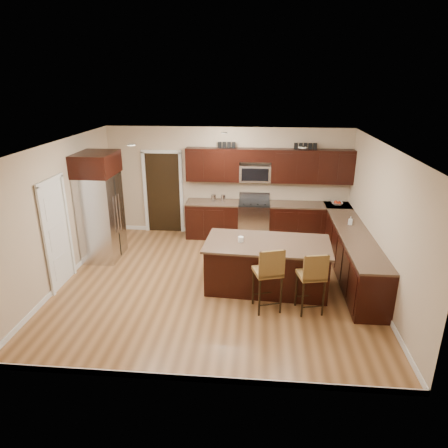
# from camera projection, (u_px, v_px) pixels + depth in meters

# --- Properties ---
(floor) EXTENTS (6.00, 6.00, 0.00)m
(floor) POSITION_uv_depth(u_px,v_px,m) (216.00, 283.00, 7.86)
(floor) COLOR #99683C
(floor) RESTS_ON ground
(ceiling) EXTENTS (6.00, 6.00, 0.00)m
(ceiling) POSITION_uv_depth(u_px,v_px,m) (215.00, 145.00, 6.94)
(ceiling) COLOR silver
(ceiling) RESTS_ON wall_back
(wall_back) EXTENTS (6.00, 0.00, 6.00)m
(wall_back) POSITION_uv_depth(u_px,v_px,m) (228.00, 182.00, 9.97)
(wall_back) COLOR #C5AE8E
(wall_back) RESTS_ON floor
(wall_left) EXTENTS (0.00, 5.50, 5.50)m
(wall_left) POSITION_uv_depth(u_px,v_px,m) (61.00, 213.00, 7.65)
(wall_left) COLOR #C5AE8E
(wall_left) RESTS_ON floor
(wall_right) EXTENTS (0.00, 5.50, 5.50)m
(wall_right) POSITION_uv_depth(u_px,v_px,m) (382.00, 223.00, 7.15)
(wall_right) COLOR #C5AE8E
(wall_right) RESTS_ON floor
(base_cabinets) EXTENTS (4.02, 3.96, 0.92)m
(base_cabinets) POSITION_uv_depth(u_px,v_px,m) (308.00, 237.00, 8.90)
(base_cabinets) COLOR black
(base_cabinets) RESTS_ON floor
(upper_cabinets) EXTENTS (4.00, 0.33, 0.80)m
(upper_cabinets) POSITION_uv_depth(u_px,v_px,m) (271.00, 165.00, 9.56)
(upper_cabinets) COLOR black
(upper_cabinets) RESTS_ON wall_back
(range) EXTENTS (0.76, 0.64, 1.11)m
(range) POSITION_uv_depth(u_px,v_px,m) (254.00, 220.00, 9.94)
(range) COLOR silver
(range) RESTS_ON floor
(microwave) EXTENTS (0.76, 0.31, 0.40)m
(microwave) POSITION_uv_depth(u_px,v_px,m) (255.00, 173.00, 9.69)
(microwave) COLOR silver
(microwave) RESTS_ON upper_cabinets
(doorway) EXTENTS (0.85, 0.03, 2.06)m
(doorway) POSITION_uv_depth(u_px,v_px,m) (163.00, 193.00, 10.21)
(doorway) COLOR black
(doorway) RESTS_ON floor
(pantry_door) EXTENTS (0.03, 0.80, 2.04)m
(pantry_door) POSITION_uv_depth(u_px,v_px,m) (57.00, 235.00, 7.48)
(pantry_door) COLOR white
(pantry_door) RESTS_ON floor
(letter_decor) EXTENTS (2.20, 0.03, 0.15)m
(letter_decor) POSITION_uv_depth(u_px,v_px,m) (265.00, 146.00, 9.42)
(letter_decor) COLOR black
(letter_decor) RESTS_ON upper_cabinets
(island) EXTENTS (2.39, 1.35, 0.92)m
(island) POSITION_uv_depth(u_px,v_px,m) (267.00, 266.00, 7.57)
(island) COLOR black
(island) RESTS_ON floor
(stool_mid) EXTENTS (0.55, 0.55, 1.18)m
(stool_mid) POSITION_uv_depth(u_px,v_px,m) (269.00, 272.00, 6.67)
(stool_mid) COLOR olive
(stool_mid) RESTS_ON floor
(stool_right) EXTENTS (0.50, 0.50, 1.13)m
(stool_right) POSITION_uv_depth(u_px,v_px,m) (312.00, 276.00, 6.63)
(stool_right) COLOR olive
(stool_right) RESTS_ON floor
(refrigerator) EXTENTS (0.79, 1.00, 2.35)m
(refrigerator) POSITION_uv_depth(u_px,v_px,m) (100.00, 206.00, 8.61)
(refrigerator) COLOR silver
(refrigerator) RESTS_ON floor
(floor_mat) EXTENTS (0.95, 0.65, 0.01)m
(floor_mat) POSITION_uv_depth(u_px,v_px,m) (282.00, 252.00, 9.25)
(floor_mat) COLOR brown
(floor_mat) RESTS_ON floor
(fruit_bowl) EXTENTS (0.28, 0.28, 0.07)m
(fruit_bowl) POSITION_uv_depth(u_px,v_px,m) (337.00, 204.00, 9.61)
(fruit_bowl) COLOR silver
(fruit_bowl) RESTS_ON base_cabinets
(soap_bottle) EXTENTS (0.10, 0.10, 0.17)m
(soap_bottle) POSITION_uv_depth(u_px,v_px,m) (350.00, 221.00, 8.29)
(soap_bottle) COLOR #B2B2B2
(soap_bottle) RESTS_ON base_cabinets
(canister_tall) EXTENTS (0.12, 0.12, 0.18)m
(canister_tall) POSITION_uv_depth(u_px,v_px,m) (214.00, 198.00, 9.84)
(canister_tall) COLOR silver
(canister_tall) RESTS_ON base_cabinets
(canister_short) EXTENTS (0.11, 0.11, 0.18)m
(canister_short) POSITION_uv_depth(u_px,v_px,m) (223.00, 198.00, 9.82)
(canister_short) COLOR silver
(canister_short) RESTS_ON base_cabinets
(island_jar) EXTENTS (0.10, 0.10, 0.10)m
(island_jar) POSITION_uv_depth(u_px,v_px,m) (241.00, 239.00, 7.43)
(island_jar) COLOR white
(island_jar) RESTS_ON island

